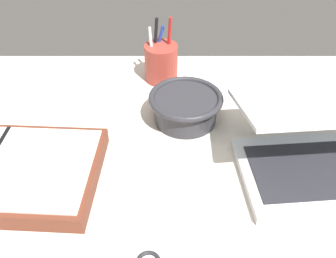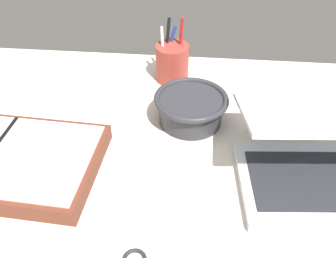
% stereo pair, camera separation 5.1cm
% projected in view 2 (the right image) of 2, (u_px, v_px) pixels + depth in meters
% --- Properties ---
extents(desk_top, '(1.40, 1.00, 0.02)m').
position_uv_depth(desk_top, '(168.00, 194.00, 0.70)').
color(desk_top, beige).
rests_on(desk_top, ground).
extents(laptop, '(0.33, 0.30, 0.15)m').
position_uv_depth(laptop, '(324.00, 159.00, 0.69)').
color(laptop, silver).
rests_on(laptop, desk_top).
extents(bowl, '(0.16, 0.16, 0.07)m').
position_uv_depth(bowl, '(191.00, 108.00, 0.82)').
color(bowl, '#2D2D33').
rests_on(bowl, desk_top).
extents(pen_cup, '(0.08, 0.08, 0.17)m').
position_uv_depth(pen_cup, '(172.00, 62.00, 0.95)').
color(pen_cup, '#9E382D').
rests_on(pen_cup, desk_top).
extents(paper_sheet_front, '(0.24, 0.31, 0.00)m').
position_uv_depth(paper_sheet_front, '(171.00, 245.00, 0.60)').
color(paper_sheet_front, silver).
rests_on(paper_sheet_front, desk_top).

